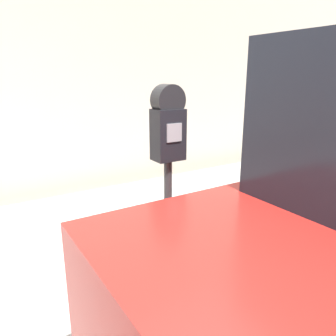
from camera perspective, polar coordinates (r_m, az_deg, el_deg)
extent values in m
cube|color=#ADAAA3|center=(3.37, -18.07, -13.77)|extent=(24.00, 2.80, 0.10)
cylinder|color=#2D2D30|center=(2.22, 0.00, -12.02)|extent=(0.05, 0.05, 1.07)
cube|color=black|center=(1.99, 0.00, 5.81)|extent=(0.19, 0.13, 0.31)
cube|color=gray|center=(1.93, 1.10, 6.17)|extent=(0.10, 0.01, 0.11)
cylinder|color=black|center=(1.97, 0.00, 11.74)|extent=(0.19, 0.11, 0.19)
cylinder|color=black|center=(2.12, 12.55, -23.05)|extent=(0.72, 0.23, 0.72)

